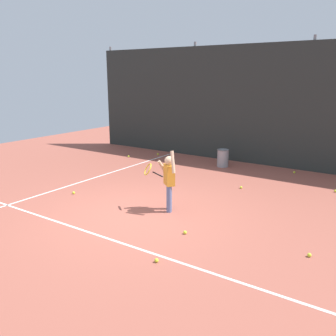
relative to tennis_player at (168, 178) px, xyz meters
The scene contains 18 objects.
ground_plane 1.04m from the tennis_player, 128.10° to the right, with size 20.00×20.00×0.00m, color #9E5142.
court_line_baseline 1.97m from the tennis_player, 104.41° to the right, with size 9.00×0.05×0.00m, color white.
court_line_sideline 3.30m from the tennis_player, behind, with size 0.05×9.00×0.00m, color white.
back_fence_windscreen 5.35m from the tennis_player, 95.02° to the left, with size 12.10×0.08×3.82m, color #282D2B.
fence_post_0 8.34m from the tennis_player, 140.44° to the left, with size 0.09×0.09×3.97m, color slate.
fence_post_1 5.92m from the tennis_player, 114.76° to the left, with size 0.09×0.09×3.97m, color slate.
fence_post_2 5.61m from the tennis_player, 73.95° to the left, with size 0.09×0.09×3.97m, color slate.
tennis_player is the anchor object (origin of this frame).
ball_hopper 4.29m from the tennis_player, 99.79° to the left, with size 0.38×0.38×0.56m.
tennis_ball_0 4.91m from the tennis_player, 72.99° to the left, with size 0.07×0.07×0.07m, color #CCE033.
tennis_ball_1 2.36m from the tennis_player, 60.69° to the right, with size 0.07×0.07×0.07m, color #CCE033.
tennis_ball_2 5.49m from the tennis_player, 139.18° to the left, with size 0.07×0.07×0.07m, color #CCE033.
tennis_ball_3 5.68m from the tennis_player, 127.88° to the left, with size 0.07×0.07×0.07m, color #CCE033.
tennis_ball_4 2.68m from the tennis_player, behind, with size 0.07×0.07×0.07m, color #CCE033.
tennis_ball_5 1.43m from the tennis_player, 41.79° to the right, with size 0.07×0.07×0.07m, color #CCE033.
tennis_ball_6 2.54m from the tennis_player, 73.35° to the left, with size 0.07×0.07×0.07m, color #CCE033.
tennis_ball_7 4.43m from the tennis_player, 50.57° to the left, with size 0.07×0.07×0.07m, color #CCE033.
tennis_ball_8 3.16m from the tennis_player, ahead, with size 0.07×0.07×0.07m, color #CCE033.
Camera 1 is at (4.56, -5.50, 2.83)m, focal length 38.47 mm.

